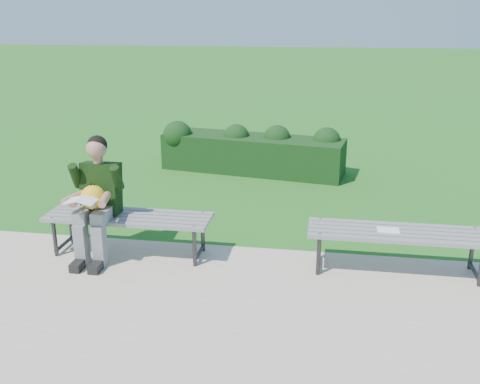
% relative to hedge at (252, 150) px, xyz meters
% --- Properties ---
extents(ground, '(80.00, 80.00, 0.00)m').
position_rel_hedge_xyz_m(ground, '(-0.06, -3.16, -0.36)').
color(ground, '#2C6B1B').
rests_on(ground, ground).
extents(walkway, '(30.00, 3.50, 0.02)m').
position_rel_hedge_xyz_m(walkway, '(-0.06, -4.91, -0.35)').
color(walkway, '#ABA38F').
rests_on(walkway, ground).
extents(hedge, '(3.15, 1.25, 0.82)m').
position_rel_hedge_xyz_m(hedge, '(0.00, 0.00, 0.00)').
color(hedge, '#194314').
rests_on(hedge, ground).
extents(bench_left, '(1.80, 0.50, 0.46)m').
position_rel_hedge_xyz_m(bench_left, '(-0.87, -3.52, 0.05)').
color(bench_left, gray).
rests_on(bench_left, walkway).
extents(bench_right, '(1.80, 0.50, 0.46)m').
position_rel_hedge_xyz_m(bench_right, '(1.98, -3.52, 0.05)').
color(bench_right, gray).
rests_on(bench_right, walkway).
extents(seated_boy, '(0.56, 0.76, 1.31)m').
position_rel_hedge_xyz_m(seated_boy, '(-1.17, -3.62, 0.35)').
color(seated_boy, slate).
rests_on(seated_boy, walkway).
extents(paper_sheet, '(0.22, 0.16, 0.01)m').
position_rel_hedge_xyz_m(paper_sheet, '(1.88, -3.52, 0.11)').
color(paper_sheet, white).
rests_on(paper_sheet, bench_right).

